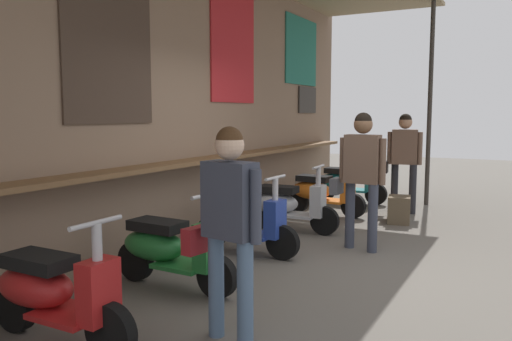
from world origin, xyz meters
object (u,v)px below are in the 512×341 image
at_px(scooter_orange, 320,192).
at_px(merchandise_crate, 399,210).
at_px(shopper_passing, 228,214).
at_px(shopper_with_handbag, 361,167).
at_px(shopper_browsing, 404,153).
at_px(scooter_blue, 240,221).
at_px(scooter_red, 51,291).
at_px(scooter_silver, 286,204).
at_px(scooter_green, 167,248).
at_px(scooter_teal, 346,182).

height_order(scooter_orange, merchandise_crate, scooter_orange).
bearing_deg(scooter_orange, shopper_passing, -73.45).
relative_size(shopper_with_handbag, shopper_browsing, 1.01).
height_order(scooter_blue, merchandise_crate, scooter_blue).
xyz_separation_m(scooter_orange, shopper_passing, (-4.82, -1.13, 0.57)).
xyz_separation_m(scooter_red, shopper_with_handbag, (3.60, -1.23, 0.65)).
bearing_deg(scooter_blue, shopper_passing, -60.34).
distance_m(scooter_blue, shopper_browsing, 3.80).
distance_m(scooter_silver, shopper_passing, 3.67).
height_order(scooter_silver, merchandise_crate, scooter_silver).
bearing_deg(scooter_orange, merchandise_crate, 1.25).
bearing_deg(scooter_silver, shopper_passing, -75.73).
relative_size(shopper_with_handbag, merchandise_crate, 4.07).
height_order(scooter_orange, shopper_with_handbag, shopper_with_handbag).
xyz_separation_m(shopper_passing, merchandise_crate, (4.77, -0.18, -0.75)).
distance_m(scooter_red, shopper_with_handbag, 3.86).
bearing_deg(scooter_blue, scooter_red, -88.36).
bearing_deg(scooter_silver, scooter_blue, -93.95).
relative_size(shopper_passing, merchandise_crate, 3.83).
relative_size(scooter_green, scooter_silver, 1.00).
bearing_deg(scooter_green, scooter_teal, 92.11).
bearing_deg(shopper_with_handbag, scooter_silver, -110.27).
height_order(scooter_red, shopper_browsing, shopper_browsing).
xyz_separation_m(scooter_blue, shopper_with_handbag, (0.83, -1.23, 0.65)).
height_order(scooter_teal, merchandise_crate, scooter_teal).
distance_m(scooter_red, scooter_teal, 6.79).
height_order(scooter_blue, shopper_with_handbag, shopper_with_handbag).
bearing_deg(shopper_passing, merchandise_crate, -173.19).
height_order(scooter_orange, scooter_teal, same).
height_order(scooter_green, shopper_browsing, shopper_browsing).
bearing_deg(scooter_silver, scooter_green, -93.95).
height_order(scooter_teal, shopper_browsing, shopper_browsing).
xyz_separation_m(scooter_blue, merchandise_crate, (2.64, -1.31, -0.18)).
bearing_deg(shopper_passing, shopper_with_handbag, -172.97).
height_order(shopper_with_handbag, shopper_passing, shopper_with_handbag).
bearing_deg(scooter_teal, scooter_red, -89.92).
relative_size(scooter_red, scooter_silver, 1.00).
relative_size(scooter_silver, shopper_browsing, 0.84).
xyz_separation_m(shopper_browsing, shopper_passing, (-5.69, 0.02, -0.06)).
bearing_deg(scooter_blue, merchandise_crate, 65.24).
relative_size(scooter_teal, merchandise_crate, 3.36).
distance_m(scooter_blue, scooter_orange, 2.69).
bearing_deg(scooter_orange, scooter_red, -86.69).
relative_size(scooter_red, shopper_passing, 0.88).
distance_m(scooter_blue, shopper_with_handbag, 1.62).
height_order(scooter_silver, shopper_with_handbag, shopper_with_handbag).
distance_m(scooter_blue, scooter_teal, 4.02).
bearing_deg(scooter_teal, scooter_blue, -89.92).
relative_size(scooter_green, shopper_browsing, 0.84).
relative_size(scooter_silver, shopper_with_handbag, 0.83).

